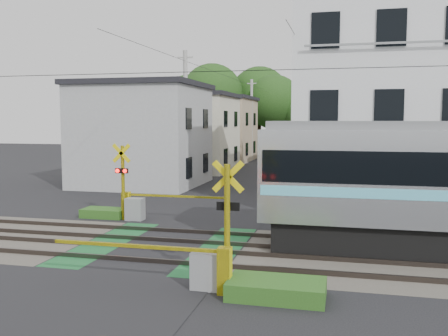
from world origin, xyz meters
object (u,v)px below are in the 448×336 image
(pedestrian, at_px, (290,157))
(crossing_signal_near, at_px, (210,261))
(crossing_signal_far, at_px, (133,202))
(apartment_block, at_px, (410,106))

(pedestrian, bearing_deg, crossing_signal_near, 85.02)
(crossing_signal_near, height_order, pedestrian, crossing_signal_near)
(crossing_signal_far, bearing_deg, crossing_signal_near, -54.71)
(crossing_signal_far, xyz_separation_m, pedestrian, (3.56, 25.42, 0.04))
(crossing_signal_near, bearing_deg, crossing_signal_far, 125.29)
(crossing_signal_far, bearing_deg, apartment_block, 27.78)
(crossing_signal_near, height_order, crossing_signal_far, same)
(crossing_signal_near, height_order, apartment_block, apartment_block)
(crossing_signal_far, distance_m, apartment_block, 13.14)
(crossing_signal_near, xyz_separation_m, pedestrian, (-1.62, 32.73, 0.04))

